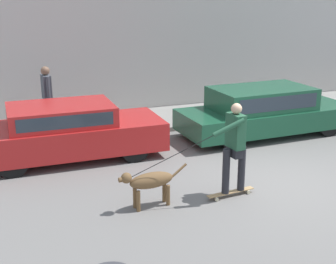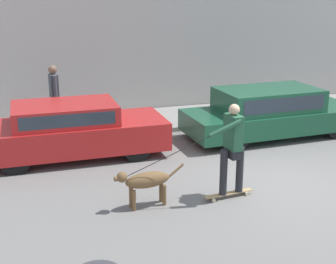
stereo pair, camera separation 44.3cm
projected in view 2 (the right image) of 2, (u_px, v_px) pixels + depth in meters
The scene contains 8 objects.
ground_plane at pixel (280, 185), 9.06m from camera, with size 36.00×36.00×0.00m, color slate.
back_wall at pixel (174, 34), 14.25m from camera, with size 32.00×0.30×4.69m.
sidewalk_curb at pixel (188, 117), 13.73m from camera, with size 30.00×2.27×0.12m.
parked_car_0 at pixel (71, 130), 10.45m from camera, with size 4.14×1.69×1.24m.
parked_car_1 at pixel (271, 113), 11.94m from camera, with size 4.63×1.83×1.26m.
dog at pixel (145, 181), 8.05m from camera, with size 1.28×0.35×0.71m.
skateboarder at pixel (232, 145), 8.26m from camera, with size 2.44×0.56×1.75m.
pedestrian_with_bag at pixel (54, 94), 12.14m from camera, with size 0.23×0.67×1.67m.
Camera 2 is at (-4.65, -7.29, 3.63)m, focal length 50.00 mm.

